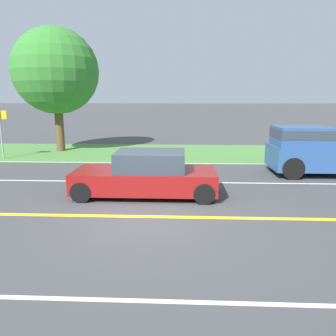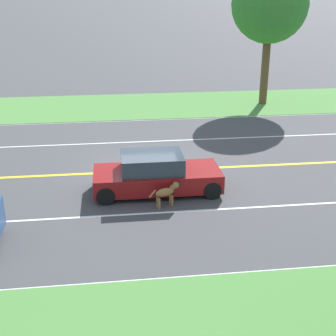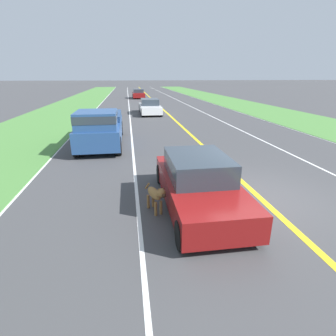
{
  "view_description": "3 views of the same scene",
  "coord_description": "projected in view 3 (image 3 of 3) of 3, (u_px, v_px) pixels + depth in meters",
  "views": [
    {
      "loc": [
        -7.78,
        -0.9,
        2.92
      ],
      "look_at": [
        2.03,
        -0.46,
        0.83
      ],
      "focal_mm": 35.0,
      "sensor_mm": 36.0,
      "label": 1
    },
    {
      "loc": [
        16.46,
        -1.21,
        6.74
      ],
      "look_at": [
        2.0,
        0.59,
        0.89
      ],
      "focal_mm": 50.0,
      "sensor_mm": 36.0,
      "label": 2
    },
    {
      "loc": [
        3.63,
        6.39,
        3.32
      ],
      "look_at": [
        2.62,
        -0.31,
        0.93
      ],
      "focal_mm": 28.0,
      "sensor_mm": 36.0,
      "label": 3
    }
  ],
  "objects": [
    {
      "name": "ground_plane",
      "position": [
        259.0,
        197.0,
        7.58
      ],
      "size": [
        400.0,
        400.0,
        0.0
      ],
      "primitive_type": "plane",
      "color": "#424244"
    },
    {
      "name": "lane_dash_same_dir",
      "position": [
        138.0,
        206.0,
        7.08
      ],
      "size": [
        0.1,
        160.0,
        0.01
      ],
      "primitive_type": "cube",
      "color": "white",
      "rests_on": "ground"
    },
    {
      "name": "pickup_truck",
      "position": [
        100.0,
        127.0,
        12.9
      ],
      "size": [
        2.02,
        5.36,
        1.86
      ],
      "color": "#284C84",
      "rests_on": "ground"
    },
    {
      "name": "centre_divider_line",
      "position": [
        259.0,
        197.0,
        7.57
      ],
      "size": [
        0.18,
        160.0,
        0.01
      ],
      "primitive_type": "cube",
      "color": "yellow",
      "rests_on": "ground"
    },
    {
      "name": "car_trailing_mid",
      "position": [
        138.0,
        94.0,
        40.6
      ],
      "size": [
        1.84,
        4.22,
        1.37
      ],
      "color": "maroon",
      "rests_on": "ground"
    },
    {
      "name": "ego_car",
      "position": [
        198.0,
        183.0,
        6.93
      ],
      "size": [
        1.81,
        4.28,
        1.37
      ],
      "color": "maroon",
      "rests_on": "ground"
    },
    {
      "name": "car_trailing_near",
      "position": [
        150.0,
        107.0,
        24.04
      ],
      "size": [
        1.83,
        4.8,
        1.33
      ],
      "color": "white",
      "rests_on": "ground"
    },
    {
      "name": "dog",
      "position": [
        156.0,
        195.0,
        6.57
      ],
      "size": [
        0.48,
        1.1,
        0.8
      ],
      "rotation": [
        0.0,
        0.0,
        0.34
      ],
      "color": "olive",
      "rests_on": "ground"
    }
  ]
}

